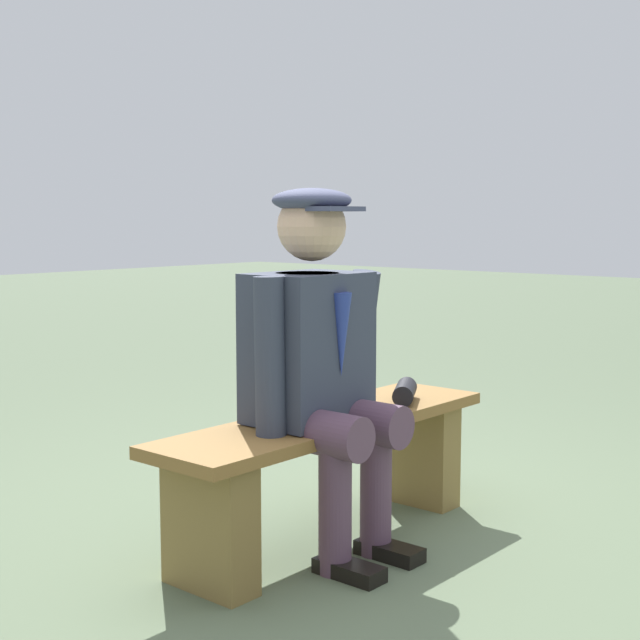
{
  "coord_description": "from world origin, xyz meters",
  "views": [
    {
      "loc": [
        2.44,
        2.05,
        1.16
      ],
      "look_at": [
        0.04,
        0.0,
        0.81
      ],
      "focal_mm": 50.94,
      "sensor_mm": 36.0,
      "label": 1
    }
  ],
  "objects": [
    {
      "name": "ground_plane",
      "position": [
        0.0,
        0.0,
        0.0
      ],
      "size": [
        30.0,
        30.0,
        0.0
      ],
      "primitive_type": "plane",
      "color": "#5A6A4F"
    },
    {
      "name": "bench",
      "position": [
        0.0,
        0.0,
        0.3
      ],
      "size": [
        1.47,
        0.38,
        0.46
      ],
      "color": "brown",
      "rests_on": "ground"
    },
    {
      "name": "seated_man",
      "position": [
        0.11,
        0.05,
        0.7
      ],
      "size": [
        0.57,
        0.54,
        1.26
      ],
      "color": "#333A4C",
      "rests_on": "ground"
    },
    {
      "name": "rolled_magazine",
      "position": [
        -0.38,
        0.06,
        0.5
      ],
      "size": [
        0.23,
        0.18,
        0.08
      ],
      "primitive_type": "cylinder",
      "rotation": [
        0.0,
        1.57,
        0.54
      ],
      "color": "black",
      "rests_on": "bench"
    }
  ]
}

